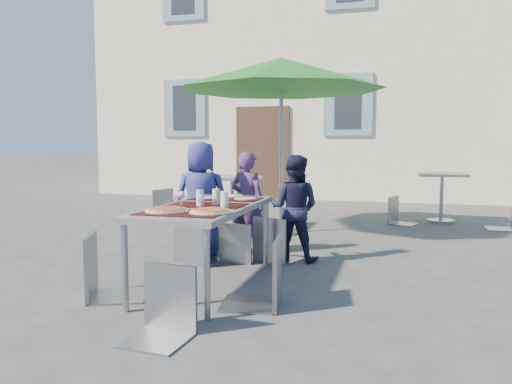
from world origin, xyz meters
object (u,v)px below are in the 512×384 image
(pizza_near_right, at_px, (210,211))
(child_1, at_px, (248,203))
(chair_4, at_px, (264,230))
(bg_chair_r_0, at_px, (255,192))
(child_0, at_px, (201,199))
(chair_1, at_px, (238,219))
(cafe_table_0, at_px, (232,191))
(patio_umbrella, at_px, (281,75))
(chair_3, at_px, (103,227))
(pizza_near_left, at_px, (167,210))
(chair_2, at_px, (274,212))
(chair_0, at_px, (196,209))
(chair_5, at_px, (163,260))
(cafe_table_1, at_px, (442,187))
(bg_chair_r_1, at_px, (509,195))
(bg_chair_l_0, at_px, (167,185))
(child_2, at_px, (294,208))
(dining_table, at_px, (206,211))
(bg_chair_l_1, at_px, (399,194))

(pizza_near_right, relative_size, child_1, 0.28)
(chair_4, distance_m, bg_chair_r_0, 3.90)
(pizza_near_right, height_order, child_0, child_0)
(chair_1, distance_m, cafe_table_0, 2.23)
(patio_umbrella, distance_m, cafe_table_0, 1.91)
(chair_3, distance_m, cafe_table_0, 3.64)
(pizza_near_left, xyz_separation_m, bg_chair_r_0, (-0.31, 3.80, -0.22))
(child_0, xyz_separation_m, chair_2, (0.90, -0.07, -0.11))
(child_1, height_order, bg_chair_r_0, child_1)
(chair_1, height_order, chair_3, chair_3)
(child_1, height_order, chair_0, child_1)
(child_0, relative_size, chair_5, 1.48)
(child_1, relative_size, cafe_table_1, 1.48)
(cafe_table_1, bearing_deg, bg_chair_r_1, -29.14)
(chair_0, bearing_deg, bg_chair_l_0, 121.56)
(child_1, distance_m, patio_umbrella, 2.20)
(child_2, relative_size, chair_4, 1.14)
(child_2, bearing_deg, chair_2, 40.95)
(chair_0, bearing_deg, dining_table, -61.35)
(child_1, bearing_deg, cafe_table_1, -112.67)
(chair_1, height_order, bg_chair_r_1, bg_chair_r_1)
(bg_chair_r_1, bearing_deg, chair_4, -120.85)
(child_1, bearing_deg, bg_chair_r_0, -61.67)
(child_0, relative_size, chair_1, 1.60)
(dining_table, bearing_deg, chair_4, -32.72)
(pizza_near_right, height_order, child_2, child_2)
(bg_chair_r_1, bearing_deg, child_1, -142.05)
(bg_chair_r_0, bearing_deg, dining_table, -82.05)
(child_2, xyz_separation_m, bg_chair_l_1, (1.16, 3.00, -0.10))
(child_1, relative_size, chair_4, 1.17)
(pizza_near_left, xyz_separation_m, bg_chair_l_1, (1.89, 4.71, -0.27))
(chair_5, xyz_separation_m, bg_chair_r_0, (-0.63, 4.54, 0.02))
(chair_1, height_order, bg_chair_l_1, bg_chair_l_1)
(chair_3, relative_size, bg_chair_l_1, 1.21)
(pizza_near_right, distance_m, chair_0, 1.41)
(chair_2, xyz_separation_m, patio_umbrella, (-0.33, 1.77, 1.73))
(pizza_near_left, distance_m, chair_0, 1.31)
(chair_2, distance_m, chair_5, 2.32)
(chair_4, bearing_deg, bg_chair_l_1, 76.94)
(dining_table, bearing_deg, pizza_near_left, -107.28)
(chair_4, height_order, bg_chair_r_0, chair_4)
(chair_4, bearing_deg, child_2, 92.80)
(pizza_near_right, distance_m, patio_umbrella, 3.65)
(bg_chair_r_1, bearing_deg, cafe_table_0, -166.21)
(dining_table, bearing_deg, patio_umbrella, 88.77)
(bg_chair_r_0, bearing_deg, cafe_table_0, -140.05)
(chair_2, relative_size, bg_chair_r_1, 1.05)
(patio_umbrella, bearing_deg, chair_5, -88.51)
(pizza_near_left, bearing_deg, bg_chair_l_1, 68.11)
(pizza_near_left, relative_size, chair_5, 0.39)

